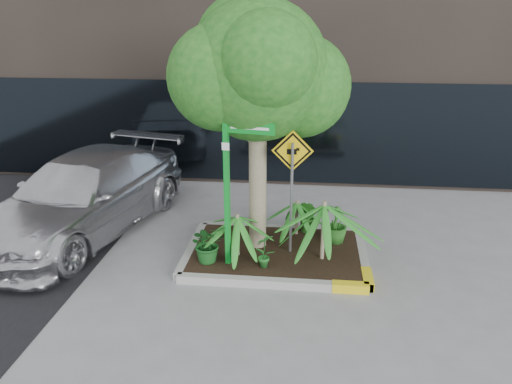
# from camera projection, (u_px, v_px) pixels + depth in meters

# --- Properties ---
(ground) EXTENTS (80.00, 80.00, 0.00)m
(ground) POSITION_uv_depth(u_px,v_px,m) (264.00, 264.00, 9.08)
(ground) COLOR gray
(ground) RESTS_ON ground
(planter) EXTENTS (3.35, 2.36, 0.15)m
(planter) POSITION_uv_depth(u_px,v_px,m) (278.00, 253.00, 9.28)
(planter) COLOR #9E9E99
(planter) RESTS_ON ground
(tree) EXTENTS (3.10, 2.75, 4.64)m
(tree) POSITION_uv_depth(u_px,v_px,m) (258.00, 70.00, 8.40)
(tree) COLOR tan
(tree) RESTS_ON ground
(palm_front) EXTENTS (1.24, 1.24, 1.38)m
(palm_front) POSITION_uv_depth(u_px,v_px,m) (324.00, 205.00, 8.61)
(palm_front) COLOR tan
(palm_front) RESTS_ON ground
(palm_left) EXTENTS (0.90, 0.90, 1.00)m
(palm_left) POSITION_uv_depth(u_px,v_px,m) (237.00, 217.00, 8.85)
(palm_left) COLOR tan
(palm_left) RESTS_ON ground
(palm_back) EXTENTS (0.81, 0.81, 0.90)m
(palm_back) POSITION_uv_depth(u_px,v_px,m) (297.00, 202.00, 9.73)
(palm_back) COLOR tan
(palm_back) RESTS_ON ground
(parked_car) EXTENTS (3.41, 5.80, 1.58)m
(parked_car) POSITION_uv_depth(u_px,v_px,m) (84.00, 195.00, 10.21)
(parked_car) COLOR silver
(parked_car) RESTS_ON ground
(shrub_a) EXTENTS (0.87, 0.87, 0.70)m
(shrub_a) POSITION_uv_depth(u_px,v_px,m) (208.00, 243.00, 8.75)
(shrub_a) COLOR #17521C
(shrub_a) RESTS_ON planter
(shrub_b) EXTENTS (0.57, 0.57, 0.76)m
(shrub_b) POSITION_uv_depth(u_px,v_px,m) (336.00, 223.00, 9.49)
(shrub_b) COLOR #276A1F
(shrub_b) RESTS_ON planter
(shrub_c) EXTENTS (0.47, 0.47, 0.64)m
(shrub_c) POSITION_uv_depth(u_px,v_px,m) (264.00, 250.00, 8.57)
(shrub_c) COLOR #1E6120
(shrub_c) RESTS_ON planter
(shrub_d) EXTENTS (0.53, 0.53, 0.69)m
(shrub_d) POSITION_uv_depth(u_px,v_px,m) (308.00, 216.00, 9.91)
(shrub_d) COLOR #24651D
(shrub_d) RESTS_ON planter
(street_sign_post) EXTENTS (0.87, 0.96, 2.97)m
(street_sign_post) POSITION_uv_depth(u_px,v_px,m) (231.00, 171.00, 8.27)
(street_sign_post) COLOR #0E9A29
(street_sign_post) RESTS_ON ground
(cattle_sign) EXTENTS (0.71, 0.29, 2.31)m
(cattle_sign) POSITION_uv_depth(u_px,v_px,m) (292.00, 173.00, 8.56)
(cattle_sign) COLOR slate
(cattle_sign) RESTS_ON ground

